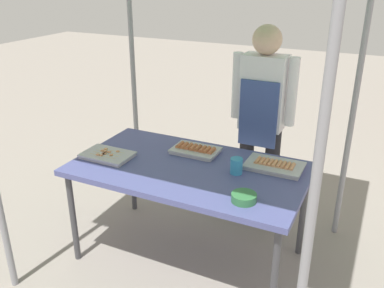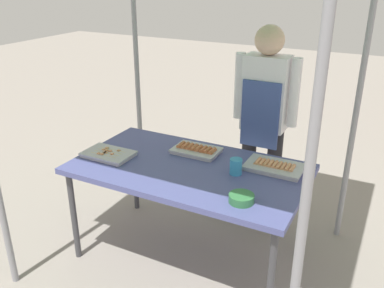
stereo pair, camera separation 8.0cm
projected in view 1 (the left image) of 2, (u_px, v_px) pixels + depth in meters
name	position (u px, v px, depth m)	size (l,w,h in m)	color
ground_plane	(189.00, 255.00, 3.17)	(18.00, 18.00, 0.00)	gray
stall_table	(189.00, 173.00, 2.90)	(1.60, 0.90, 0.75)	#4C518C
tray_grilled_sausages	(274.00, 166.00, 2.85)	(0.39, 0.25, 0.05)	#ADADB2
tray_meat_skewers	(108.00, 155.00, 3.01)	(0.36, 0.24, 0.04)	#ADADB2
tray_pork_links	(196.00, 150.00, 3.08)	(0.34, 0.23, 0.05)	#ADADB2
condiment_bowl	(244.00, 198.00, 2.44)	(0.15, 0.15, 0.05)	#33723F
drink_cup_near_edge	(236.00, 166.00, 2.76)	(0.08, 0.08, 0.11)	#338CBF
vendor_woman	(262.00, 111.00, 3.30)	(0.52, 0.23, 1.64)	black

